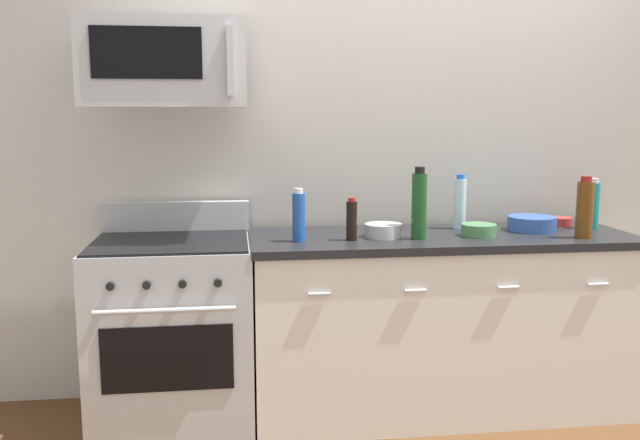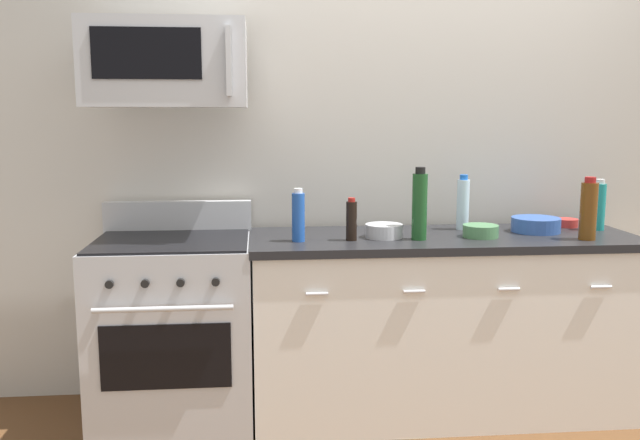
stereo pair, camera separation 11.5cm
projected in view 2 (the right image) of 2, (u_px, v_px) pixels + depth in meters
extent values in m
plane|color=brown|center=(439.00, 409.00, 3.48)|extent=(6.03, 6.03, 0.00)
cube|color=#B7B2A8|center=(426.00, 145.00, 3.68)|extent=(5.02, 0.10, 2.70)
cube|color=silver|center=(441.00, 328.00, 3.41)|extent=(1.90, 0.62, 0.88)
cube|color=black|center=(444.00, 239.00, 3.34)|extent=(1.93, 0.65, 0.04)
cube|color=black|center=(455.00, 424.00, 3.20)|extent=(1.90, 0.02, 0.10)
cylinder|color=silver|center=(317.00, 294.00, 2.99)|extent=(0.10, 0.02, 0.02)
cylinder|color=silver|center=(414.00, 292.00, 3.03)|extent=(0.10, 0.02, 0.02)
cylinder|color=silver|center=(509.00, 289.00, 3.07)|extent=(0.10, 0.02, 0.02)
cylinder|color=silver|center=(601.00, 287.00, 3.11)|extent=(0.10, 0.02, 0.02)
cube|color=#B7BABF|center=(175.00, 333.00, 3.29)|extent=(0.76, 0.64, 0.91)
cube|color=black|center=(166.00, 357.00, 2.97)|extent=(0.58, 0.01, 0.30)
cylinder|color=#B7BABF|center=(163.00, 309.00, 2.91)|extent=(0.61, 0.02, 0.02)
cube|color=#B7BABF|center=(178.00, 216.00, 3.49)|extent=(0.76, 0.06, 0.16)
cube|color=black|center=(172.00, 241.00, 3.22)|extent=(0.73, 0.61, 0.01)
cylinder|color=black|center=(109.00, 284.00, 2.89)|extent=(0.04, 0.02, 0.04)
cylinder|color=black|center=(145.00, 284.00, 2.90)|extent=(0.04, 0.02, 0.04)
cylinder|color=black|center=(181.00, 283.00, 2.92)|extent=(0.04, 0.02, 0.04)
cylinder|color=black|center=(216.00, 282.00, 2.93)|extent=(0.04, 0.02, 0.04)
cube|color=#B7BABF|center=(167.00, 64.00, 3.14)|extent=(0.74, 0.40, 0.40)
cube|color=black|center=(146.00, 53.00, 2.93)|extent=(0.48, 0.01, 0.22)
cube|color=#B7BABF|center=(229.00, 61.00, 2.95)|extent=(0.02, 0.04, 0.30)
cylinder|color=#1E4CA5|center=(298.00, 217.00, 3.16)|extent=(0.06, 0.06, 0.23)
cylinder|color=silver|center=(298.00, 191.00, 3.14)|extent=(0.04, 0.04, 0.02)
cylinder|color=#59330F|center=(588.00, 211.00, 3.20)|extent=(0.08, 0.08, 0.28)
cylinder|color=maroon|center=(590.00, 180.00, 3.18)|extent=(0.05, 0.05, 0.03)
cylinder|color=#197F7A|center=(599.00, 207.00, 3.48)|extent=(0.07, 0.07, 0.24)
cylinder|color=beige|center=(601.00, 182.00, 3.46)|extent=(0.04, 0.04, 0.02)
cylinder|color=black|center=(351.00, 221.00, 3.19)|extent=(0.05, 0.05, 0.19)
cylinder|color=maroon|center=(352.00, 200.00, 3.17)|extent=(0.03, 0.03, 0.02)
cylinder|color=silver|center=(463.00, 205.00, 3.49)|extent=(0.06, 0.06, 0.26)
cylinder|color=blue|center=(464.00, 177.00, 3.47)|extent=(0.04, 0.04, 0.03)
cylinder|color=#19471E|center=(420.00, 207.00, 3.20)|extent=(0.07, 0.07, 0.32)
cylinder|color=black|center=(420.00, 170.00, 3.17)|extent=(0.05, 0.05, 0.03)
cylinder|color=#2D519E|center=(536.00, 225.00, 3.43)|extent=(0.25, 0.25, 0.07)
torus|color=#2D519E|center=(536.00, 219.00, 3.43)|extent=(0.25, 0.25, 0.01)
cylinder|color=#2D519E|center=(535.00, 231.00, 3.44)|extent=(0.14, 0.14, 0.01)
cylinder|color=#477A4C|center=(481.00, 231.00, 3.29)|extent=(0.17, 0.17, 0.06)
torus|color=#477A4C|center=(481.00, 226.00, 3.28)|extent=(0.17, 0.17, 0.01)
cylinder|color=#477A4C|center=(480.00, 236.00, 3.29)|extent=(0.10, 0.10, 0.01)
cylinder|color=#B2B5BA|center=(384.00, 231.00, 3.27)|extent=(0.18, 0.18, 0.07)
torus|color=#B2B5BA|center=(384.00, 225.00, 3.27)|extent=(0.18, 0.18, 0.01)
cylinder|color=#B2B5BA|center=(384.00, 236.00, 3.28)|extent=(0.10, 0.10, 0.01)
cylinder|color=#B72D28|center=(567.00, 223.00, 3.59)|extent=(0.12, 0.12, 0.04)
torus|color=#B72D28|center=(567.00, 219.00, 3.59)|extent=(0.12, 0.12, 0.01)
cylinder|color=#B72D28|center=(566.00, 226.00, 3.59)|extent=(0.07, 0.07, 0.01)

